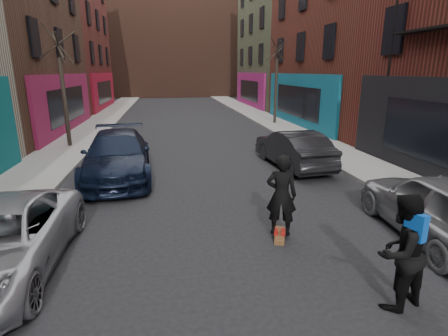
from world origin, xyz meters
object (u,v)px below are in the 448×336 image
object	(u,v)px
parked_left_end	(117,155)
pedestrian	(401,252)
parked_right_end	(293,149)
parked_right_far	(442,207)
tree_left_far	(62,78)
tree_right_far	(276,73)
skateboarder	(281,195)
skateboard	(279,235)

from	to	relation	value
parked_left_end	pedestrian	world-z (taller)	pedestrian
parked_right_end	parked_right_far	bearing A→B (deg)	93.35
tree_left_far	parked_right_far	world-z (taller)	tree_left_far
tree_right_far	parked_right_end	size ratio (longest dim) A/B	1.53
tree_right_far	parked_left_end	size ratio (longest dim) A/B	1.23
tree_right_far	parked_left_end	world-z (taller)	tree_right_far
parked_right_far	skateboarder	world-z (taller)	skateboarder
parked_right_far	pedestrian	size ratio (longest dim) A/B	2.41
tree_left_far	parked_right_far	xyz separation A→B (m)	(10.69, -11.69, -2.59)
tree_right_far	parked_left_end	xyz separation A→B (m)	(-9.40, -11.49, -2.73)
skateboard	skateboarder	size ratio (longest dim) A/B	0.43
tree_right_far	skateboard	bearing A→B (deg)	-106.95
skateboard	tree_left_far	bearing A→B (deg)	142.23
pedestrian	skateboard	bearing A→B (deg)	-86.09
tree_left_far	parked_right_end	world-z (taller)	tree_left_far
tree_right_far	parked_right_far	bearing A→B (deg)	-95.53
tree_left_far	parked_right_far	bearing A→B (deg)	-47.56
tree_right_far	parked_right_far	distance (m)	17.98
parked_right_far	tree_left_far	bearing A→B (deg)	-42.11
tree_right_far	pedestrian	bearing A→B (deg)	-101.83
tree_right_far	pedestrian	world-z (taller)	tree_right_far
tree_left_far	skateboard	xyz separation A→B (m)	(7.22, -11.00, -3.33)
tree_left_far	parked_left_end	size ratio (longest dim) A/B	1.18
parked_right_far	pedestrian	xyz separation A→B (m)	(-2.39, -1.91, 0.18)
skateboard	tree_right_far	bearing A→B (deg)	91.99
skateboarder	pedestrian	bearing A→B (deg)	131.42
skateboard	skateboarder	world-z (taller)	skateboarder
parked_left_end	pedestrian	size ratio (longest dim) A/B	2.89
parked_left_end	skateboarder	distance (m)	6.94
skateboard	parked_right_far	bearing A→B (deg)	7.62
tree_left_far	parked_right_end	xyz separation A→B (m)	(9.66, -5.14, -2.65)
tree_left_far	tree_right_far	xyz separation A→B (m)	(12.40, 6.00, 0.15)
tree_right_far	skateboarder	distance (m)	17.94
skateboard	skateboarder	xyz separation A→B (m)	(0.00, 0.00, 0.98)
parked_left_end	parked_right_end	bearing A→B (deg)	-0.89
skateboarder	tree_right_far	bearing A→B (deg)	-88.01
tree_right_far	pedestrian	size ratio (longest dim) A/B	3.55
parked_left_end	skateboard	bearing A→B (deg)	-56.41
skateboard	pedestrian	size ratio (longest dim) A/B	0.42
pedestrian	tree_left_far	bearing A→B (deg)	-77.18
parked_right_end	skateboard	distance (m)	6.38
parked_right_end	skateboard	xyz separation A→B (m)	(-2.44, -5.85, -0.68)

